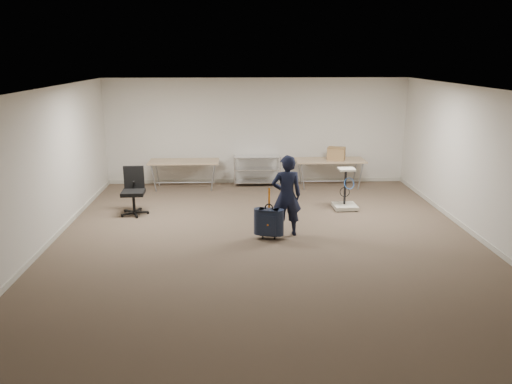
{
  "coord_description": "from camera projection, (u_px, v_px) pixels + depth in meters",
  "views": [
    {
      "loc": [
        -0.56,
        -8.72,
        3.37
      ],
      "look_at": [
        -0.19,
        0.3,
        0.88
      ],
      "focal_mm": 35.0,
      "sensor_mm": 36.0,
      "label": 1
    }
  ],
  "objects": [
    {
      "name": "person",
      "position": [
        287.0,
        196.0,
        9.47
      ],
      "size": [
        0.6,
        0.42,
        1.57
      ],
      "primitive_type": "imported",
      "rotation": [
        0.0,
        0.0,
        3.22
      ],
      "color": "black",
      "rests_on": "ground"
    },
    {
      "name": "room_shell",
      "position": [
        263.0,
        216.0,
        10.63
      ],
      "size": [
        8.0,
        9.0,
        9.0
      ],
      "color": "beige",
      "rests_on": "ground"
    },
    {
      "name": "office_chair",
      "position": [
        134.0,
        200.0,
        10.87
      ],
      "size": [
        0.62,
        0.62,
        1.03
      ],
      "color": "black",
      "rests_on": "ground"
    },
    {
      "name": "cardboard_box",
      "position": [
        336.0,
        154.0,
        12.93
      ],
      "size": [
        0.52,
        0.46,
        0.33
      ],
      "primitive_type": "cube",
      "rotation": [
        0.0,
        0.0,
        -0.34
      ],
      "color": "#A4834C",
      "rests_on": "folding_table_right"
    },
    {
      "name": "suitcase",
      "position": [
        269.0,
        222.0,
        9.36
      ],
      "size": [
        0.4,
        0.29,
        1.0
      ],
      "color": "black",
      "rests_on": "ground"
    },
    {
      "name": "folding_table_right",
      "position": [
        330.0,
        162.0,
        13.01
      ],
      "size": [
        1.8,
        0.75,
        0.73
      ],
      "color": "#937B5A",
      "rests_on": "ground"
    },
    {
      "name": "equipment_cart",
      "position": [
        345.0,
        198.0,
        11.23
      ],
      "size": [
        0.53,
        0.53,
        0.94
      ],
      "color": "beige",
      "rests_on": "ground"
    },
    {
      "name": "ground",
      "position": [
        267.0,
        242.0,
        9.31
      ],
      "size": [
        9.0,
        9.0,
        0.0
      ],
      "primitive_type": "plane",
      "color": "#403127",
      "rests_on": "ground"
    },
    {
      "name": "wire_shelf",
      "position": [
        257.0,
        169.0,
        13.24
      ],
      "size": [
        1.22,
        0.47,
        0.8
      ],
      "color": "silver",
      "rests_on": "ground"
    },
    {
      "name": "folding_table_left",
      "position": [
        184.0,
        163.0,
        12.86
      ],
      "size": [
        1.8,
        0.75,
        0.73
      ],
      "color": "#937B5A",
      "rests_on": "ground"
    }
  ]
}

